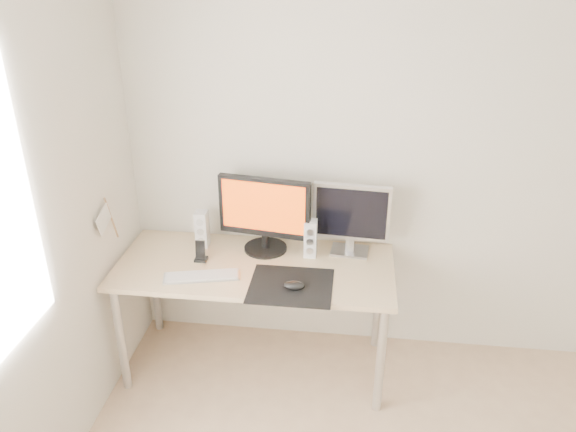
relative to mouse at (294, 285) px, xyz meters
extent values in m
plane|color=white|center=(0.67, 0.60, 0.50)|extent=(3.50, 0.00, 3.50)
cube|color=black|center=(-0.02, 0.03, -0.02)|extent=(0.45, 0.40, 0.00)
ellipsoid|color=black|center=(0.00, 0.00, 0.00)|extent=(0.12, 0.07, 0.04)
cube|color=#D1B587|center=(-0.26, 0.23, -0.04)|extent=(1.60, 0.70, 0.03)
cylinder|color=silver|center=(-1.00, -0.06, -0.40)|extent=(0.05, 0.05, 0.70)
cylinder|color=silver|center=(0.48, -0.06, -0.40)|extent=(0.05, 0.05, 0.70)
cylinder|color=silver|center=(-1.00, 0.52, -0.40)|extent=(0.05, 0.05, 0.70)
cylinder|color=silver|center=(0.48, 0.52, -0.40)|extent=(0.05, 0.05, 0.70)
cylinder|color=black|center=(-0.22, 0.42, -0.02)|extent=(0.30, 0.30, 0.02)
cylinder|color=black|center=(-0.22, 0.42, 0.05)|extent=(0.05, 0.05, 0.12)
cube|color=black|center=(-0.22, 0.41, 0.26)|extent=(0.55, 0.13, 0.36)
cube|color=orange|center=(-0.23, 0.38, 0.27)|extent=(0.50, 0.08, 0.30)
cube|color=#A9A8AB|center=(0.29, 0.45, -0.02)|extent=(0.23, 0.18, 0.01)
cube|color=silver|center=(0.29, 0.45, 0.04)|extent=(0.05, 0.04, 0.10)
cube|color=silver|center=(0.29, 0.45, 0.24)|extent=(0.45, 0.08, 0.34)
cube|color=black|center=(0.28, 0.42, 0.24)|extent=(0.41, 0.04, 0.30)
cube|color=white|center=(-0.61, 0.42, 0.09)|extent=(0.07, 0.08, 0.23)
cylinder|color=#A9A9AB|center=(-0.61, 0.38, 0.03)|extent=(0.04, 0.01, 0.04)
cylinder|color=#BBBBBD|center=(-0.61, 0.38, 0.09)|extent=(0.04, 0.01, 0.04)
cylinder|color=#BBBBBE|center=(-0.61, 0.38, 0.15)|extent=(0.04, 0.01, 0.04)
cube|color=white|center=(0.05, 0.38, 0.09)|extent=(0.07, 0.08, 0.23)
cylinder|color=silver|center=(0.05, 0.33, 0.03)|extent=(0.04, 0.01, 0.04)
cylinder|color=#BABABC|center=(0.05, 0.33, 0.09)|extent=(0.04, 0.01, 0.04)
cylinder|color=silver|center=(0.05, 0.33, 0.15)|extent=(0.04, 0.01, 0.04)
cube|color=#B8B8BA|center=(-0.52, 0.06, -0.02)|extent=(0.44, 0.22, 0.01)
cube|color=silver|center=(-0.52, 0.06, -0.01)|extent=(0.41, 0.20, 0.01)
cube|color=black|center=(-0.57, 0.24, -0.02)|extent=(0.07, 0.06, 0.02)
cube|color=black|center=(-0.57, 0.24, 0.05)|extent=(0.06, 0.03, 0.11)
cylinder|color=#A57F54|center=(-1.05, 0.15, 0.27)|extent=(0.01, 0.10, 0.29)
cube|color=white|center=(-1.04, 0.06, 0.31)|extent=(0.00, 0.19, 0.15)
camera|label=1|loc=(0.28, -2.53, 1.63)|focal=35.00mm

